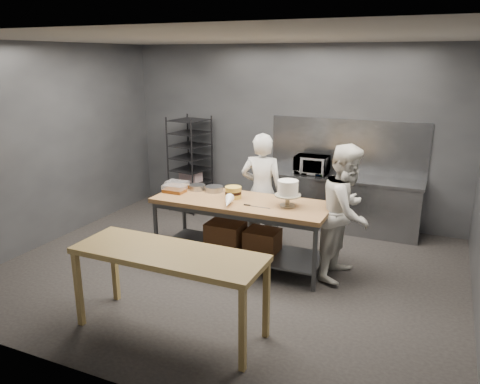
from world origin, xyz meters
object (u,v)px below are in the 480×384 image
at_px(frosted_cake_stand, 288,190).
at_px(work_table, 241,224).
at_px(chef_right, 346,212).
at_px(chef_behind, 262,191).
at_px(speed_rack, 190,165).
at_px(microwave, 312,165).
at_px(layer_cake, 233,192).
at_px(near_counter, 169,259).

bearing_deg(frosted_cake_stand, work_table, 179.34).
height_order(work_table, chef_right, chef_right).
xyz_separation_m(work_table, chef_behind, (0.04, 0.67, 0.30)).
relative_size(speed_rack, microwave, 3.23).
height_order(speed_rack, chef_right, chef_right).
xyz_separation_m(speed_rack, chef_behind, (1.88, -1.16, 0.01)).
distance_m(speed_rack, chef_behind, 2.21).
relative_size(work_table, chef_right, 1.36).
bearing_deg(frosted_cake_stand, microwave, 96.43).
height_order(microwave, layer_cake, microwave).
bearing_deg(microwave, layer_cake, -107.27).
height_order(frosted_cake_stand, layer_cake, frosted_cake_stand).
height_order(work_table, layer_cake, layer_cake).
bearing_deg(microwave, speed_rack, -177.99).
height_order(speed_rack, chef_behind, speed_rack).
bearing_deg(chef_right, near_counter, 153.36).
bearing_deg(near_counter, frosted_cake_stand, 70.52).
relative_size(speed_rack, frosted_cake_stand, 5.06).
bearing_deg(microwave, chef_behind, -107.92).
bearing_deg(speed_rack, frosted_cake_stand, -36.36).
distance_m(near_counter, microwave, 3.79).
distance_m(speed_rack, frosted_cake_stand, 3.12).
bearing_deg(layer_cake, chef_right, 5.36).
relative_size(near_counter, chef_behind, 1.15).
xyz_separation_m(speed_rack, microwave, (2.28, 0.08, 0.19)).
height_order(microwave, frosted_cake_stand, frosted_cake_stand).
relative_size(work_table, layer_cake, 10.70).
distance_m(chef_behind, frosted_cake_stand, 0.96).
bearing_deg(speed_rack, near_counter, -63.30).
height_order(speed_rack, microwave, speed_rack).
height_order(chef_right, frosted_cake_stand, chef_right).
bearing_deg(work_table, chef_behind, 86.63).
height_order(near_counter, chef_behind, chef_behind).
bearing_deg(work_table, microwave, 76.99).
bearing_deg(frosted_cake_stand, chef_behind, 132.47).
distance_m(frosted_cake_stand, layer_cake, 0.81).
xyz_separation_m(chef_behind, frosted_cake_stand, (0.62, -0.68, 0.27)).
height_order(work_table, chef_behind, chef_behind).
xyz_separation_m(near_counter, speed_rack, (-1.85, 3.68, 0.04)).
bearing_deg(frosted_cake_stand, layer_cake, 176.36).
bearing_deg(chef_right, work_table, 105.12).
distance_m(chef_behind, layer_cake, 0.66).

